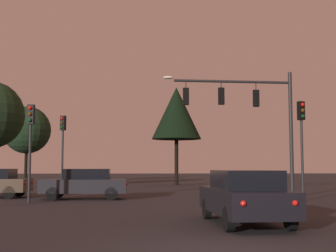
% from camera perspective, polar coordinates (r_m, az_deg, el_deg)
% --- Properties ---
extents(ground_plane, '(168.00, 168.00, 0.00)m').
position_cam_1_polar(ground_plane, '(33.65, -0.90, -7.79)').
color(ground_plane, '#262326').
rests_on(ground_plane, ground).
extents(traffic_signal_mast_arm, '(7.00, 0.59, 6.73)m').
position_cam_1_polar(traffic_signal_mast_arm, '(25.20, 9.97, 2.13)').
color(traffic_signal_mast_arm, '#232326').
rests_on(traffic_signal_mast_arm, ground).
extents(traffic_light_corner_left, '(0.37, 0.39, 4.76)m').
position_cam_1_polar(traffic_light_corner_left, '(29.21, -12.78, -1.51)').
color(traffic_light_corner_left, '#232326').
rests_on(traffic_light_corner_left, ground).
extents(traffic_light_corner_right, '(0.36, 0.38, 4.75)m').
position_cam_1_polar(traffic_light_corner_right, '(23.12, 16.05, -0.55)').
color(traffic_light_corner_right, '#232326').
rests_on(traffic_light_corner_right, ground).
extents(traffic_light_median, '(0.33, 0.37, 4.45)m').
position_cam_1_polar(traffic_light_median, '(22.02, -16.51, -0.83)').
color(traffic_light_median, '#232326').
rests_on(traffic_light_median, ground).
extents(car_nearside_lane, '(1.97, 4.63, 1.52)m').
position_cam_1_polar(car_nearside_lane, '(13.46, 9.35, -8.45)').
color(car_nearside_lane, black).
rests_on(car_nearside_lane, ground).
extents(car_crossing_right, '(4.36, 1.79, 1.52)m').
position_cam_1_polar(car_crossing_right, '(23.94, -10.16, -6.92)').
color(car_crossing_right, '#232328').
rests_on(car_crossing_right, ground).
extents(tree_behind_sign, '(4.50, 4.50, 8.91)m').
position_cam_1_polar(tree_behind_sign, '(42.46, 1.03, 1.57)').
color(tree_behind_sign, black).
rests_on(tree_behind_sign, ground).
extents(tree_center_horizon, '(4.88, 4.88, 7.86)m').
position_cam_1_polar(tree_center_horizon, '(50.09, -16.89, -0.48)').
color(tree_center_horizon, black).
rests_on(tree_center_horizon, ground).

